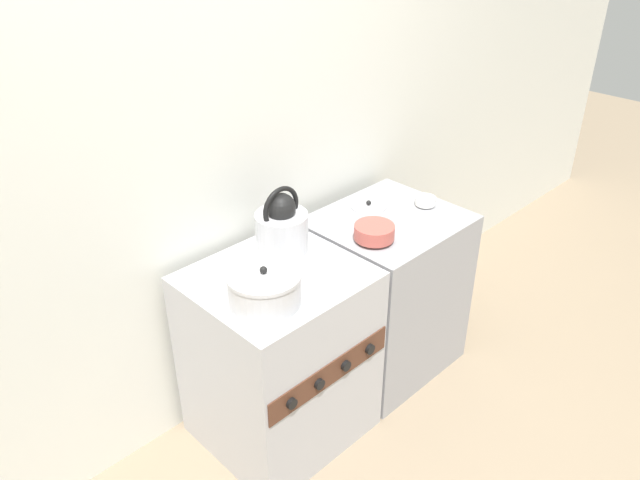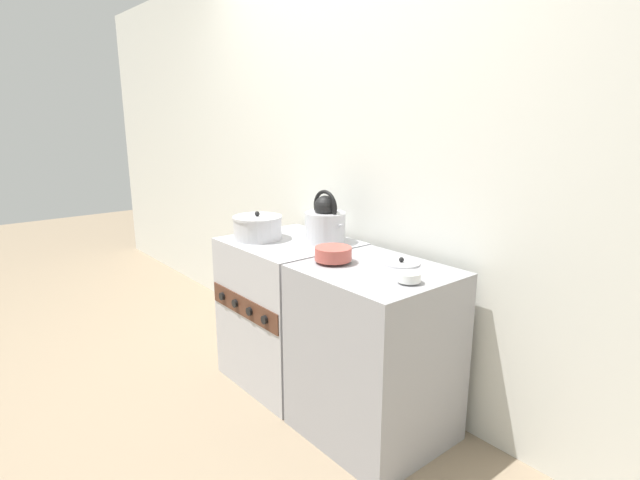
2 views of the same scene
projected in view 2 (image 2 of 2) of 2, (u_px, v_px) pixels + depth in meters
name	position (u px, v px, depth m)	size (l,w,h in m)	color
ground_plane	(248.00, 393.00, 2.76)	(12.00, 12.00, 0.00)	gray
wall_back	(340.00, 159.00, 2.87)	(7.00, 0.06, 2.50)	silver
stove	(290.00, 310.00, 2.84)	(0.66, 0.62, 0.82)	#B2B2B7
counter	(374.00, 353.00, 2.33)	(0.65, 0.58, 0.82)	#99999E
kettle	(325.00, 223.00, 2.69)	(0.27, 0.22, 0.29)	silver
cooking_pot	(258.00, 227.00, 2.77)	(0.27, 0.27, 0.16)	silver
enamel_bowl	(333.00, 254.00, 2.32)	(0.17, 0.17, 0.07)	#B75147
small_ceramic_bowl	(409.00, 277.00, 2.04)	(0.10, 0.10, 0.04)	white
loose_pot_lid	(401.00, 263.00, 2.31)	(0.17, 0.17, 0.03)	silver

